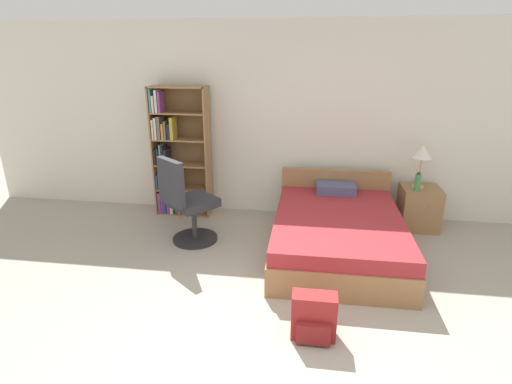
# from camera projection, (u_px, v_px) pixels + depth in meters

# --- Properties ---
(ground_plane) EXTENTS (14.00, 14.00, 0.00)m
(ground_plane) POSITION_uv_depth(u_px,v_px,m) (264.00, 383.00, 2.80)
(ground_plane) COLOR #A39989
(wall_back) EXTENTS (9.00, 0.06, 2.60)m
(wall_back) POSITION_uv_depth(u_px,v_px,m) (294.00, 122.00, 5.38)
(wall_back) COLOR silver
(wall_back) RESTS_ON ground_plane
(bookshelf) EXTENTS (0.77, 0.32, 1.77)m
(bookshelf) POSITION_uv_depth(u_px,v_px,m) (175.00, 156.00, 5.51)
(bookshelf) COLOR olive
(bookshelf) RESTS_ON ground_plane
(bed) EXTENTS (1.43, 2.03, 0.71)m
(bed) POSITION_uv_depth(u_px,v_px,m) (337.00, 231.00, 4.60)
(bed) COLOR olive
(bed) RESTS_ON ground_plane
(office_chair) EXTENTS (0.71, 0.72, 1.07)m
(office_chair) POSITION_uv_depth(u_px,v_px,m) (187.00, 204.00, 4.70)
(office_chair) COLOR #232326
(office_chair) RESTS_ON ground_plane
(nightstand) EXTENTS (0.47, 0.50, 0.55)m
(nightstand) POSITION_uv_depth(u_px,v_px,m) (419.00, 208.00, 5.20)
(nightstand) COLOR olive
(nightstand) RESTS_ON ground_plane
(table_lamp) EXTENTS (0.24, 0.24, 0.56)m
(table_lamp) POSITION_uv_depth(u_px,v_px,m) (423.00, 153.00, 4.95)
(table_lamp) COLOR tan
(table_lamp) RESTS_ON nightstand
(water_bottle) EXTENTS (0.07, 0.07, 0.23)m
(water_bottle) POSITION_uv_depth(u_px,v_px,m) (418.00, 182.00, 4.97)
(water_bottle) COLOR #3F8C4C
(water_bottle) RESTS_ON nightstand
(backpack_red) EXTENTS (0.36, 0.23, 0.39)m
(backpack_red) POSITION_uv_depth(u_px,v_px,m) (314.00, 318.00, 3.19)
(backpack_red) COLOR maroon
(backpack_red) RESTS_ON ground_plane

